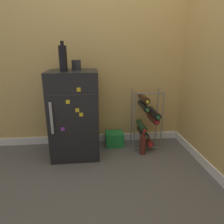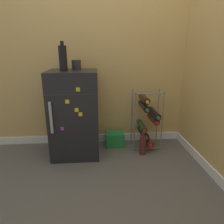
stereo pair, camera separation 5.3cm
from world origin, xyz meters
name	(u,v)px [view 2 (the right image)]	position (x,y,z in m)	size (l,w,h in m)	color
ground_plane	(115,163)	(0.00, 0.00, 0.00)	(14.00, 14.00, 0.00)	#56544F
wall_back	(110,38)	(0.00, 0.57, 1.24)	(6.74, 0.07, 2.50)	tan
mini_fridge	(75,114)	(-0.41, 0.26, 0.46)	(0.50, 0.48, 0.91)	black
wine_rack	(147,120)	(0.40, 0.34, 0.33)	(0.33, 0.33, 0.69)	slate
soda_box	(115,139)	(0.04, 0.40, 0.08)	(0.21, 0.17, 0.17)	#1E7F38
fridge_top_cup	(76,65)	(-0.37, 0.32, 0.96)	(0.09, 0.09, 0.10)	#28282D
fridge_top_bottle	(63,58)	(-0.48, 0.22, 1.04)	(0.08, 0.08, 0.28)	black
loose_bottle_floor	(143,145)	(0.32, 0.17, 0.11)	(0.07, 0.07, 0.26)	#56231E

